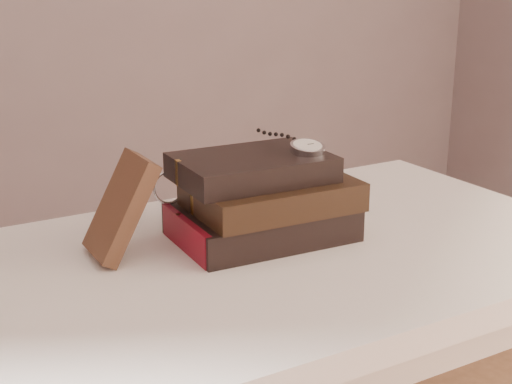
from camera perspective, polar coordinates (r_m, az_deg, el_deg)
table at (r=1.16m, az=1.49°, el=-8.50°), size 1.00×0.60×0.75m
book_stack at (r=1.15m, az=0.50°, el=-0.58°), size 0.27×0.20×0.13m
journal at (r=1.09m, az=-10.24°, el=-1.14°), size 0.10×0.10×0.15m
pocket_watch at (r=1.15m, az=3.80°, el=3.45°), size 0.06×0.16×0.02m
eyeglasses at (r=1.19m, az=-5.52°, el=0.56°), size 0.11×0.13×0.05m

